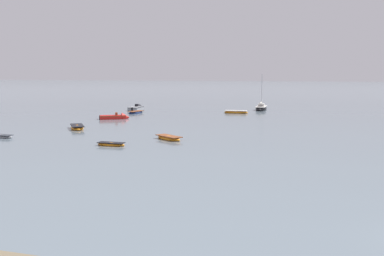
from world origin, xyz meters
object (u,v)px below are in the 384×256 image
rowboat_moored_0 (236,112)px  rowboat_moored_3 (111,144)px  rowboat_moored_1 (136,112)px  rowboat_moored_4 (1,136)px  motorboat_moored_1 (117,117)px  sailboat_moored_0 (261,108)px  rowboat_moored_2 (169,138)px  motorboat_moored_2 (137,108)px  rowboat_moored_5 (77,127)px

rowboat_moored_0 → rowboat_moored_3: rowboat_moored_0 is taller
rowboat_moored_1 → rowboat_moored_4: rowboat_moored_1 is taller
motorboat_moored_1 → rowboat_moored_4: motorboat_moored_1 is taller
motorboat_moored_1 → sailboat_moored_0: 32.78m
rowboat_moored_3 → rowboat_moored_4: bearing=-5.6°
rowboat_moored_2 → rowboat_moored_4: rowboat_moored_2 is taller
rowboat_moored_2 → motorboat_moored_1: bearing=164.7°
motorboat_moored_1 → motorboat_moored_2: motorboat_moored_2 is taller
motorboat_moored_1 → sailboat_moored_0: size_ratio=0.66×
motorboat_moored_1 → rowboat_moored_4: (-3.38, -23.82, -0.10)m
rowboat_moored_1 → motorboat_moored_2: motorboat_moored_2 is taller
rowboat_moored_1 → sailboat_moored_0: 26.55m
rowboat_moored_2 → sailboat_moored_0: 45.12m
rowboat_moored_3 → motorboat_moored_2: 46.56m
rowboat_moored_4 → rowboat_moored_5: bearing=71.2°
sailboat_moored_0 → motorboat_moored_2: sailboat_moored_0 is taller
motorboat_moored_1 → sailboat_moored_0: sailboat_moored_0 is taller
motorboat_moored_1 → rowboat_moored_0: bearing=11.9°
motorboat_moored_1 → rowboat_moored_3: size_ratio=1.65×
motorboat_moored_1 → rowboat_moored_5: motorboat_moored_1 is taller
sailboat_moored_0 → rowboat_moored_0: bearing=156.6°
rowboat_moored_0 → motorboat_moored_1: (-17.06, -16.41, 0.04)m
rowboat_moored_1 → sailboat_moored_0: size_ratio=0.54×
rowboat_moored_0 → rowboat_moored_5: (-16.21, -30.24, 0.01)m
rowboat_moored_3 → rowboat_moored_4: size_ratio=0.97×
rowboat_moored_3 → rowboat_moored_4: (-15.36, 1.45, 0.00)m
rowboat_moored_4 → rowboat_moored_0: bearing=67.2°
motorboat_moored_1 → motorboat_moored_2: 18.81m
rowboat_moored_4 → motorboat_moored_1: bearing=86.0°
rowboat_moored_0 → rowboat_moored_2: size_ratio=1.15×
rowboat_moored_2 → rowboat_moored_5: bearing=-165.2°
motorboat_moored_1 → rowboat_moored_4: size_ratio=1.59×
rowboat_moored_3 → sailboat_moored_0: size_ratio=0.40×
rowboat_moored_2 → rowboat_moored_0: bearing=123.4°
rowboat_moored_2 → sailboat_moored_0: sailboat_moored_0 is taller
rowboat_moored_0 → rowboat_moored_1: size_ratio=1.11×
rowboat_moored_5 → rowboat_moored_1: bearing=-31.1°
rowboat_moored_1 → rowboat_moored_3: bearing=32.1°
sailboat_moored_0 → motorboat_moored_1: bearing=138.7°
motorboat_moored_2 → rowboat_moored_4: bearing=174.5°
motorboat_moored_1 → rowboat_moored_3: (11.98, -25.27, -0.10)m
rowboat_moored_5 → rowboat_moored_0: bearing=-64.4°
rowboat_moored_2 → sailboat_moored_0: bearing=119.2°
rowboat_moored_0 → rowboat_moored_3: bearing=-101.1°
rowboat_moored_2 → rowboat_moored_4: bearing=-132.8°
rowboat_moored_4 → rowboat_moored_5: (4.23, 9.99, 0.07)m
rowboat_moored_0 → motorboat_moored_1: size_ratio=0.90×
rowboat_moored_1 → rowboat_moored_5: rowboat_moored_5 is taller
rowboat_moored_0 → rowboat_moored_2: 35.80m
rowboat_moored_2 → motorboat_moored_2: bearing=153.6°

